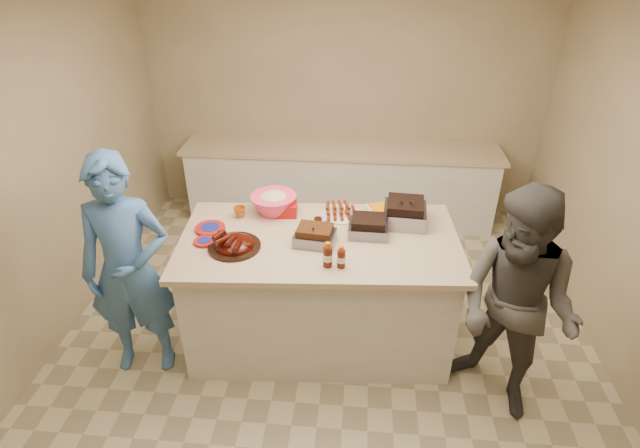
# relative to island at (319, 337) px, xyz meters

# --- Properties ---
(room) EXTENTS (4.50, 5.00, 2.70)m
(room) POSITION_rel_island_xyz_m (0.06, -0.11, 0.00)
(room) COLOR tan
(room) RESTS_ON ground
(back_counter) EXTENTS (3.60, 0.64, 0.90)m
(back_counter) POSITION_rel_island_xyz_m (0.06, 2.09, 0.45)
(back_counter) COLOR silver
(back_counter) RESTS_ON ground
(island) EXTENTS (2.19, 1.26, 1.01)m
(island) POSITION_rel_island_xyz_m (0.00, 0.00, 0.00)
(island) COLOR silver
(island) RESTS_ON ground
(rib_platter) EXTENTS (0.49, 0.49, 0.16)m
(rib_platter) POSITION_rel_island_xyz_m (-0.61, -0.18, 1.01)
(rib_platter) COLOR #3A0802
(rib_platter) RESTS_ON island
(pulled_pork_tray) EXTENTS (0.32, 0.26, 0.09)m
(pulled_pork_tray) POSITION_rel_island_xyz_m (-0.03, -0.06, 1.01)
(pulled_pork_tray) COLOR #47230F
(pulled_pork_tray) RESTS_ON island
(brisket_tray) EXTENTS (0.30, 0.26, 0.09)m
(brisket_tray) POSITION_rel_island_xyz_m (0.37, 0.10, 1.01)
(brisket_tray) COLOR black
(brisket_tray) RESTS_ON island
(roasting_pan) EXTENTS (0.36, 0.36, 0.13)m
(roasting_pan) POSITION_rel_island_xyz_m (0.65, 0.30, 1.01)
(roasting_pan) COLOR gray
(roasting_pan) RESTS_ON island
(coleslaw_bowl) EXTENTS (0.40, 0.40, 0.26)m
(coleslaw_bowl) POSITION_rel_island_xyz_m (-0.41, 0.38, 1.01)
(coleslaw_bowl) COLOR #FF3E65
(coleslaw_bowl) RESTS_ON island
(sausage_plate) EXTENTS (0.36, 0.36, 0.05)m
(sausage_plate) POSITION_rel_island_xyz_m (0.14, 0.37, 1.01)
(sausage_plate) COLOR silver
(sausage_plate) RESTS_ON island
(mac_cheese_dish) EXTENTS (0.36, 0.30, 0.08)m
(mac_cheese_dish) POSITION_rel_island_xyz_m (0.52, 0.41, 1.01)
(mac_cheese_dish) COLOR orange
(mac_cheese_dish) RESTS_ON island
(bbq_bottle_a) EXTENTS (0.07, 0.07, 0.19)m
(bbq_bottle_a) POSITION_rel_island_xyz_m (0.09, -0.35, 1.01)
(bbq_bottle_a) COLOR #3F1307
(bbq_bottle_a) RESTS_ON island
(bbq_bottle_b) EXTENTS (0.06, 0.06, 0.17)m
(bbq_bottle_b) POSITION_rel_island_xyz_m (0.18, -0.35, 1.01)
(bbq_bottle_b) COLOR #3F1307
(bbq_bottle_b) RESTS_ON island
(mustard_bottle) EXTENTS (0.05, 0.05, 0.12)m
(mustard_bottle) POSITION_rel_island_xyz_m (-0.07, 0.11, 1.01)
(mustard_bottle) COLOR #FFD000
(mustard_bottle) RESTS_ON island
(sauce_bowl) EXTENTS (0.13, 0.05, 0.13)m
(sauce_bowl) POSITION_rel_island_xyz_m (-0.03, 0.23, 1.01)
(sauce_bowl) COLOR silver
(sauce_bowl) RESTS_ON island
(plate_stack_large) EXTENTS (0.25, 0.25, 0.03)m
(plate_stack_large) POSITION_rel_island_xyz_m (-0.86, 0.05, 1.01)
(plate_stack_large) COLOR #A7130E
(plate_stack_large) RESTS_ON island
(plate_stack_small) EXTENTS (0.17, 0.17, 0.02)m
(plate_stack_small) POSITION_rel_island_xyz_m (-0.85, -0.13, 1.01)
(plate_stack_small) COLOR #A7130E
(plate_stack_small) RESTS_ON island
(plastic_cup) EXTENTS (0.10, 0.10, 0.10)m
(plastic_cup) POSITION_rel_island_xyz_m (-0.68, 0.27, 1.01)
(plastic_cup) COLOR #AF4D0A
(plastic_cup) RESTS_ON island
(basket_stack) EXTENTS (0.22, 0.17, 0.10)m
(basket_stack) POSITION_rel_island_xyz_m (-0.32, 0.34, 1.01)
(basket_stack) COLOR #A7130E
(basket_stack) RESTS_ON island
(guest_blue) EXTENTS (0.95, 1.89, 0.43)m
(guest_blue) POSITION_rel_island_xyz_m (-1.36, -0.39, 0.00)
(guest_blue) COLOR #3F6DAD
(guest_blue) RESTS_ON ground
(guest_gray) EXTENTS (1.81, 1.84, 0.66)m
(guest_gray) POSITION_rel_island_xyz_m (1.36, -0.53, 0.00)
(guest_gray) COLOR #4A4843
(guest_gray) RESTS_ON ground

